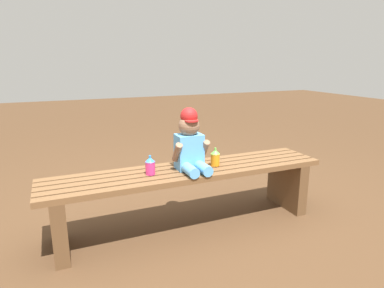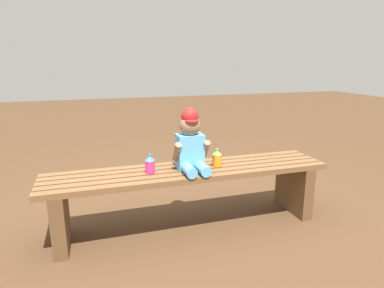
{
  "view_description": "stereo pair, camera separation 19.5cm",
  "coord_description": "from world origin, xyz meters",
  "px_view_note": "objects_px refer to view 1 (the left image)",
  "views": [
    {
      "loc": [
        -0.78,
        -1.9,
        1.11
      ],
      "look_at": [
        0.0,
        -0.05,
        0.59
      ],
      "focal_mm": 30.86,
      "sensor_mm": 36.0,
      "label": 1
    },
    {
      "loc": [
        -0.6,
        -1.97,
        1.11
      ],
      "look_at": [
        0.0,
        -0.05,
        0.59
      ],
      "focal_mm": 30.86,
      "sensor_mm": 36.0,
      "label": 2
    }
  ],
  "objects_px": {
    "child_figure": "(190,143)",
    "sippy_cup_right": "(215,157)",
    "park_bench": "(189,186)",
    "sippy_cup_left": "(150,165)"
  },
  "relations": [
    {
      "from": "child_figure",
      "to": "park_bench",
      "type": "bearing_deg",
      "value": 116.67
    },
    {
      "from": "child_figure",
      "to": "sippy_cup_right",
      "type": "relative_size",
      "value": 3.26
    },
    {
      "from": "sippy_cup_left",
      "to": "park_bench",
      "type": "bearing_deg",
      "value": 1.35
    },
    {
      "from": "child_figure",
      "to": "sippy_cup_right",
      "type": "xyz_separation_m",
      "value": [
        0.19,
        0.01,
        -0.12
      ]
    },
    {
      "from": "park_bench",
      "to": "sippy_cup_right",
      "type": "xyz_separation_m",
      "value": [
        0.19,
        -0.01,
        0.18
      ]
    },
    {
      "from": "park_bench",
      "to": "child_figure",
      "type": "height_order",
      "value": "child_figure"
    },
    {
      "from": "park_bench",
      "to": "sippy_cup_left",
      "type": "height_order",
      "value": "sippy_cup_left"
    },
    {
      "from": "child_figure",
      "to": "sippy_cup_left",
      "type": "bearing_deg",
      "value": 178.62
    },
    {
      "from": "sippy_cup_left",
      "to": "child_figure",
      "type": "bearing_deg",
      "value": -1.38
    },
    {
      "from": "park_bench",
      "to": "sippy_cup_right",
      "type": "bearing_deg",
      "value": -1.83
    }
  ]
}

